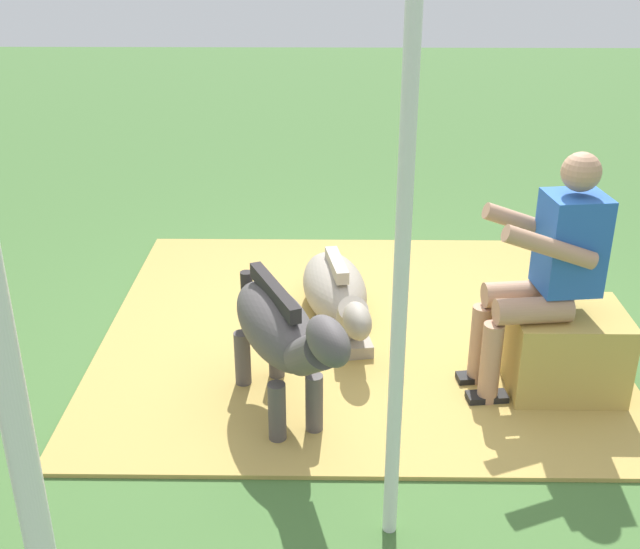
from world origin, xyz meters
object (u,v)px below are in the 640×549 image
at_px(person_seated, 546,267).
at_px(tent_pole_left, 401,287).
at_px(hay_bale, 564,351).
at_px(pony_lying, 337,293).
at_px(pony_standing, 281,332).

relative_size(person_seated, tent_pole_left, 0.59).
distance_m(hay_bale, tent_pole_left, 1.78).
relative_size(person_seated, pony_lying, 1.01).
distance_m(person_seated, pony_standing, 1.42).
relative_size(hay_bale, pony_standing, 0.48).
distance_m(pony_standing, tent_pole_left, 1.17).
bearing_deg(pony_lying, pony_standing, 75.44).
distance_m(hay_bale, pony_standing, 1.59).
relative_size(person_seated, pony_standing, 1.08).
height_order(hay_bale, tent_pole_left, tent_pole_left).
height_order(pony_standing, tent_pole_left, tent_pole_left).
height_order(person_seated, pony_lying, person_seated).
distance_m(person_seated, pony_lying, 1.49).
xyz_separation_m(hay_bale, pony_standing, (1.54, 0.29, 0.27)).
relative_size(pony_lying, tent_pole_left, 0.58).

